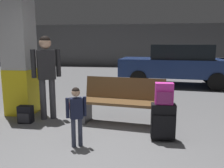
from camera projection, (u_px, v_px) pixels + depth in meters
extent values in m
cube|color=slate|center=(118.00, 98.00, 6.84)|extent=(18.00, 18.00, 0.10)
cube|color=#565658|center=(134.00, 46.00, 15.23)|extent=(18.00, 0.12, 2.80)
cube|color=yellow|center=(22.00, 91.00, 5.12)|extent=(0.57, 0.57, 1.00)
cube|color=#B2B2B2|center=(17.00, 24.00, 4.87)|extent=(0.56, 0.56, 1.90)
cube|color=brown|center=(122.00, 103.00, 4.38)|extent=(1.64, 0.63, 0.05)
cube|color=brown|center=(125.00, 88.00, 4.58)|extent=(1.60, 0.31, 0.42)
cube|color=#4C4C51|center=(87.00, 111.00, 4.61)|extent=(0.13, 0.41, 0.41)
cube|color=#4C4C51|center=(160.00, 117.00, 4.24)|extent=(0.13, 0.41, 0.41)
cube|color=black|center=(163.00, 121.00, 3.69)|extent=(0.39, 0.21, 0.56)
cube|color=black|center=(164.00, 127.00, 3.59)|extent=(0.34, 0.04, 0.36)
cube|color=#A5A5AA|center=(163.00, 103.00, 3.73)|extent=(0.14, 0.03, 0.02)
cylinder|color=black|center=(152.00, 136.00, 3.85)|extent=(0.02, 0.04, 0.04)
cylinder|color=black|center=(172.00, 137.00, 3.81)|extent=(0.02, 0.04, 0.04)
cube|color=#D833A5|center=(164.00, 94.00, 3.62)|extent=(0.28, 0.16, 0.34)
cube|color=#8E2B70|center=(165.00, 98.00, 3.53)|extent=(0.23, 0.03, 0.19)
cylinder|color=black|center=(164.00, 84.00, 3.59)|extent=(0.06, 0.02, 0.02)
cylinder|color=#33384C|center=(80.00, 132.00, 3.50)|extent=(0.07, 0.07, 0.44)
cylinder|color=#33384C|center=(74.00, 133.00, 3.47)|extent=(0.07, 0.07, 0.44)
cube|color=#191E38|center=(76.00, 108.00, 3.42)|extent=(0.21, 0.18, 0.32)
cylinder|color=#191E38|center=(85.00, 106.00, 3.46)|extent=(0.05, 0.05, 0.30)
cylinder|color=#191E38|center=(67.00, 108.00, 3.37)|extent=(0.05, 0.05, 0.30)
sphere|color=tan|center=(76.00, 92.00, 3.37)|extent=(0.13, 0.13, 0.13)
sphere|color=black|center=(76.00, 91.00, 3.37)|extent=(0.12, 0.12, 0.12)
cylinder|color=red|center=(71.00, 106.00, 3.48)|extent=(0.06, 0.06, 0.10)
cylinder|color=red|center=(71.00, 101.00, 3.46)|extent=(0.01, 0.01, 0.06)
cylinder|color=#38383D|center=(53.00, 99.00, 4.78)|extent=(0.12, 0.12, 0.83)
cylinder|color=#38383D|center=(43.00, 100.00, 4.71)|extent=(0.12, 0.12, 0.83)
cube|color=#232326|center=(46.00, 65.00, 4.62)|extent=(0.39, 0.35, 0.59)
cylinder|color=#232326|center=(58.00, 63.00, 4.71)|extent=(0.10, 0.10, 0.56)
cylinder|color=#232326|center=(33.00, 64.00, 4.53)|extent=(0.10, 0.10, 0.56)
sphere|color=tan|center=(45.00, 43.00, 4.55)|extent=(0.24, 0.24, 0.24)
sphere|color=black|center=(45.00, 41.00, 4.54)|extent=(0.22, 0.22, 0.22)
cube|color=black|center=(26.00, 114.00, 4.55)|extent=(0.28, 0.17, 0.34)
cube|color=#28282D|center=(23.00, 118.00, 4.47)|extent=(0.23, 0.04, 0.19)
cylinder|color=black|center=(25.00, 106.00, 4.52)|extent=(0.06, 0.03, 0.02)
cube|color=navy|center=(176.00, 67.00, 8.60)|extent=(4.25, 2.11, 0.64)
cube|color=black|center=(181.00, 52.00, 8.46)|extent=(2.25, 1.75, 0.52)
cylinder|color=black|center=(138.00, 79.00, 8.21)|extent=(0.62, 0.26, 0.60)
cylinder|color=black|center=(143.00, 73.00, 9.73)|extent=(0.62, 0.26, 0.60)
cylinder|color=black|center=(217.00, 82.00, 7.59)|extent=(0.62, 0.26, 0.60)
cylinder|color=black|center=(209.00, 75.00, 9.11)|extent=(0.62, 0.26, 0.60)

